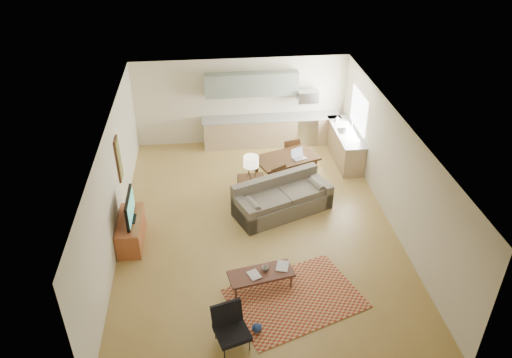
{
  "coord_description": "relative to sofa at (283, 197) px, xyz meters",
  "views": [
    {
      "loc": [
        -1.07,
        -9.66,
        7.41
      ],
      "look_at": [
        0.0,
        0.3,
        1.15
      ],
      "focal_mm": 35.0,
      "sensor_mm": 36.0,
      "label": 1
    }
  ],
  "objects": [
    {
      "name": "upper_cabinets",
      "position": [
        -0.39,
        3.83,
        1.51
      ],
      "size": [
        2.8,
        0.34,
        0.7
      ],
      "primitive_type": "cube",
      "color": "gray",
      "rests_on": "room"
    },
    {
      "name": "console_table",
      "position": [
        -0.74,
        0.46,
        -0.05
      ],
      "size": [
        0.69,
        0.47,
        0.78
      ],
      "primitive_type": null,
      "rotation": [
        0.0,
        0.0,
        0.04
      ],
      "color": "#382111",
      "rests_on": "floor"
    },
    {
      "name": "vase",
      "position": [
        -0.75,
        -2.55,
        0.04
      ],
      "size": [
        0.17,
        0.17,
        0.16
      ],
      "primitive_type": "imported",
      "rotation": [
        0.0,
        0.0,
        -0.04
      ],
      "color": "black",
      "rests_on": "coffee_table"
    },
    {
      "name": "laptop",
      "position": [
        0.62,
        1.2,
        0.53
      ],
      "size": [
        0.43,
        0.38,
        0.26
      ],
      "primitive_type": null,
      "rotation": [
        0.0,
        0.0,
        0.41
      ],
      "color": "#A5A8AD",
      "rests_on": "dining_table"
    },
    {
      "name": "coffee_table",
      "position": [
        -0.85,
        -2.62,
        -0.24
      ],
      "size": [
        1.42,
        0.78,
        0.41
      ],
      "primitive_type": null,
      "rotation": [
        0.0,
        0.0,
        0.19
      ],
      "color": "#48261C",
      "rests_on": "floor"
    },
    {
      "name": "book_a",
      "position": [
        -1.1,
        -2.72,
        -0.02
      ],
      "size": [
        0.42,
        0.44,
        0.03
      ],
      "primitive_type": "imported",
      "rotation": [
        0.0,
        0.0,
        0.38
      ],
      "color": "maroon",
      "rests_on": "coffee_table"
    },
    {
      "name": "dining_chair_near",
      "position": [
        0.09,
        0.47,
        0.04
      ],
      "size": [
        0.64,
        0.64,
        0.96
      ],
      "primitive_type": null,
      "rotation": [
        0.0,
        0.0,
        0.54
      ],
      "color": "#382111",
      "rests_on": "floor"
    },
    {
      "name": "dining_chair_far",
      "position": [
        0.5,
        2.15,
        0.07
      ],
      "size": [
        0.59,
        0.61,
        1.01
      ],
      "primitive_type": null,
      "rotation": [
        0.0,
        0.0,
        3.4
      ],
      "color": "#382111",
      "rests_on": "floor"
    },
    {
      "name": "table_lamp",
      "position": [
        -0.74,
        0.46,
        0.66
      ],
      "size": [
        0.38,
        0.38,
        0.63
      ],
      "primitive_type": null,
      "rotation": [
        0.0,
        0.0,
        0.01
      ],
      "color": "beige",
      "rests_on": "console_table"
    },
    {
      "name": "kitchen_counter_back",
      "position": [
        0.21,
        3.68,
        0.02
      ],
      "size": [
        4.26,
        0.64,
        0.92
      ],
      "primitive_type": null,
      "color": "tan",
      "rests_on": "ground"
    },
    {
      "name": "rug",
      "position": [
        -0.19,
        -3.02,
        -0.43
      ],
      "size": [
        2.98,
        2.51,
        0.02
      ],
      "primitive_type": "cube",
      "rotation": [
        0.0,
        0.0,
        0.35
      ],
      "color": "maroon",
      "rests_on": "floor"
    },
    {
      "name": "triptych",
      "position": [
        -0.79,
        3.97,
        1.31
      ],
      "size": [
        1.7,
        0.04,
        0.5
      ],
      "primitive_type": null,
      "color": "beige",
      "rests_on": "room"
    },
    {
      "name": "dining_table",
      "position": [
        0.29,
        1.31,
        -0.02
      ],
      "size": [
        1.87,
        1.47,
        0.83
      ],
      "primitive_type": null,
      "rotation": [
        0.0,
        0.0,
        0.37
      ],
      "color": "#382111",
      "rests_on": "floor"
    },
    {
      "name": "soap_bottle",
      "position": [
        2.14,
        3.16,
        0.58
      ],
      "size": [
        0.09,
        0.09,
        0.19
      ],
      "primitive_type": "imported",
      "rotation": [
        0.0,
        0.0,
        -0.01
      ],
      "color": "beige",
      "rests_on": "kitchen_counter_right"
    },
    {
      "name": "tv_credenza",
      "position": [
        -3.66,
        -0.8,
        -0.12
      ],
      "size": [
        0.53,
        1.37,
        0.63
      ],
      "primitive_type": null,
      "color": "brown",
      "rests_on": "floor"
    },
    {
      "name": "tv",
      "position": [
        -3.6,
        -0.8,
        0.51
      ],
      "size": [
        0.11,
        1.06,
        0.63
      ],
      "primitive_type": null,
      "color": "black",
      "rests_on": "tv_credenza"
    },
    {
      "name": "room",
      "position": [
        -0.69,
        -0.5,
        0.91
      ],
      "size": [
        9.0,
        9.0,
        9.0
      ],
      "color": "olive",
      "rests_on": "ground"
    },
    {
      "name": "wall_art_left",
      "position": [
        -3.9,
        0.4,
        1.11
      ],
      "size": [
        0.06,
        0.42,
        1.1
      ],
      "primitive_type": null,
      "color": "olive",
      "rests_on": "room"
    },
    {
      "name": "book_b",
      "position": [
        -0.5,
        -2.44,
        -0.03
      ],
      "size": [
        0.43,
        0.47,
        0.03
      ],
      "primitive_type": "imported",
      "rotation": [
        0.0,
        0.0,
        -0.29
      ],
      "color": "navy",
      "rests_on": "coffee_table"
    },
    {
      "name": "kitchen_counter_right",
      "position": [
        2.24,
        2.5,
        0.02
      ],
      "size": [
        0.64,
        2.26,
        0.92
      ],
      "primitive_type": null,
      "color": "tan",
      "rests_on": "ground"
    },
    {
      "name": "window_right",
      "position": [
        2.54,
        2.5,
        1.11
      ],
      "size": [
        0.02,
        1.4,
        1.05
      ],
      "primitive_type": "cube",
      "color": "white",
      "rests_on": "room"
    },
    {
      "name": "kitchen_microwave",
      "position": [
        1.31,
        3.7,
        1.11
      ],
      "size": [
        0.62,
        0.4,
        0.35
      ],
      "primitive_type": "cube",
      "color": "#A5A8AD",
      "rests_on": "room"
    },
    {
      "name": "armchair",
      "position": [
        -1.53,
        -4.01,
        -0.05
      ],
      "size": [
        0.84,
        0.84,
        0.77
      ],
      "primitive_type": null,
      "rotation": [
        0.0,
        0.0,
        0.3
      ],
      "color": "black",
      "rests_on": "floor"
    },
    {
      "name": "sofa",
      "position": [
        0.0,
        0.0,
        0.0
      ],
      "size": [
        2.75,
        1.97,
        0.88
      ],
      "primitive_type": null,
      "rotation": [
        0.0,
        0.0,
        0.39
      ],
      "color": "#5E574A",
      "rests_on": "floor"
    },
    {
      "name": "kitchen_range",
      "position": [
        1.31,
        3.68,
        0.01
      ],
      "size": [
        0.62,
        0.62,
        0.9
      ],
      "primitive_type": "cube",
      "color": "#A5A8AD",
      "rests_on": "ground"
    }
  ]
}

